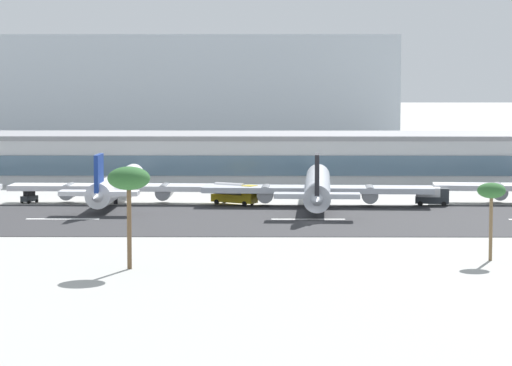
{
  "coord_description": "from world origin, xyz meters",
  "views": [
    {
      "loc": [
        -7.56,
        -199.36,
        24.68
      ],
      "look_at": [
        -9.34,
        24.58,
        4.11
      ],
      "focal_mm": 88.12,
      "sensor_mm": 36.0,
      "label": 1
    }
  ],
  "objects_px": {
    "terminal_building": "(229,157)",
    "service_fuel_truck_1": "(234,194)",
    "service_baggage_tug_2": "(29,197)",
    "airliner_navy_tail_gate_1": "(116,186)",
    "service_box_truck_0": "(432,196)",
    "distant_hotel_block": "(175,91)",
    "palm_tree_2": "(129,180)",
    "airliner_black_tail_gate_2": "(318,188)",
    "palm_tree_1": "(491,193)"
  },
  "relations": [
    {
      "from": "terminal_building",
      "to": "airliner_navy_tail_gate_1",
      "type": "distance_m",
      "value": 51.5
    },
    {
      "from": "service_box_truck_0",
      "to": "palm_tree_1",
      "type": "bearing_deg",
      "value": -83.66
    },
    {
      "from": "distant_hotel_block",
      "to": "service_box_truck_0",
      "type": "height_order",
      "value": "distant_hotel_block"
    },
    {
      "from": "service_baggage_tug_2",
      "to": "palm_tree_2",
      "type": "bearing_deg",
      "value": 48.89
    },
    {
      "from": "airliner_black_tail_gate_2",
      "to": "service_fuel_truck_1",
      "type": "xyz_separation_m",
      "value": [
        -14.88,
        3.72,
        -1.41
      ]
    },
    {
      "from": "airliner_navy_tail_gate_1",
      "to": "distant_hotel_block",
      "type": "bearing_deg",
      "value": 2.44
    },
    {
      "from": "airliner_black_tail_gate_2",
      "to": "service_fuel_truck_1",
      "type": "relative_size",
      "value": 5.98
    },
    {
      "from": "service_baggage_tug_2",
      "to": "palm_tree_2",
      "type": "distance_m",
      "value": 80.86
    },
    {
      "from": "service_fuel_truck_1",
      "to": "palm_tree_1",
      "type": "distance_m",
      "value": 74.73
    },
    {
      "from": "terminal_building",
      "to": "airliner_navy_tail_gate_1",
      "type": "relative_size",
      "value": 3.02
    },
    {
      "from": "terminal_building",
      "to": "palm_tree_2",
      "type": "bearing_deg",
      "value": -94.06
    },
    {
      "from": "terminal_building",
      "to": "palm_tree_1",
      "type": "height_order",
      "value": "terminal_building"
    },
    {
      "from": "service_fuel_truck_1",
      "to": "service_baggage_tug_2",
      "type": "xyz_separation_m",
      "value": [
        -37.73,
        2.68,
        -0.98
      ]
    },
    {
      "from": "distant_hotel_block",
      "to": "service_box_truck_0",
      "type": "distance_m",
      "value": 178.59
    },
    {
      "from": "terminal_building",
      "to": "service_fuel_truck_1",
      "type": "bearing_deg",
      "value": -87.15
    },
    {
      "from": "service_box_truck_0",
      "to": "service_fuel_truck_1",
      "type": "relative_size",
      "value": 0.72
    },
    {
      "from": "airliner_navy_tail_gate_1",
      "to": "palm_tree_1",
      "type": "xyz_separation_m",
      "value": [
        56.23,
        -67.21,
        5.49
      ]
    },
    {
      "from": "airliner_navy_tail_gate_1",
      "to": "palm_tree_1",
      "type": "distance_m",
      "value": 87.8
    },
    {
      "from": "palm_tree_1",
      "to": "palm_tree_2",
      "type": "distance_m",
      "value": 46.27
    },
    {
      "from": "distant_hotel_block",
      "to": "service_box_truck_0",
      "type": "bearing_deg",
      "value": -70.81
    },
    {
      "from": "distant_hotel_block",
      "to": "palm_tree_2",
      "type": "relative_size",
      "value": 10.88
    },
    {
      "from": "service_baggage_tug_2",
      "to": "service_fuel_truck_1",
      "type": "bearing_deg",
      "value": 115.45
    },
    {
      "from": "palm_tree_2",
      "to": "distant_hotel_block",
      "type": "bearing_deg",
      "value": 92.81
    },
    {
      "from": "terminal_building",
      "to": "distant_hotel_block",
      "type": "relative_size",
      "value": 1.08
    },
    {
      "from": "palm_tree_1",
      "to": "service_box_truck_0",
      "type": "bearing_deg",
      "value": 89.09
    },
    {
      "from": "airliner_navy_tail_gate_1",
      "to": "airliner_black_tail_gate_2",
      "type": "relative_size",
      "value": 0.95
    },
    {
      "from": "service_box_truck_0",
      "to": "service_fuel_truck_1",
      "type": "height_order",
      "value": "service_fuel_truck_1"
    },
    {
      "from": "terminal_building",
      "to": "palm_tree_2",
      "type": "xyz_separation_m",
      "value": [
        -8.66,
        -122.05,
        5.79
      ]
    },
    {
      "from": "service_baggage_tug_2",
      "to": "palm_tree_2",
      "type": "height_order",
      "value": "palm_tree_2"
    },
    {
      "from": "service_baggage_tug_2",
      "to": "palm_tree_1",
      "type": "height_order",
      "value": "palm_tree_1"
    },
    {
      "from": "airliner_navy_tail_gate_1",
      "to": "airliner_black_tail_gate_2",
      "type": "bearing_deg",
      "value": -95.8
    },
    {
      "from": "airliner_navy_tail_gate_1",
      "to": "service_baggage_tug_2",
      "type": "relative_size",
      "value": 13.79
    },
    {
      "from": "terminal_building",
      "to": "palm_tree_2",
      "type": "height_order",
      "value": "palm_tree_2"
    },
    {
      "from": "airliner_black_tail_gate_2",
      "to": "palm_tree_2",
      "type": "distance_m",
      "value": 74.39
    },
    {
      "from": "airliner_navy_tail_gate_1",
      "to": "terminal_building",
      "type": "bearing_deg",
      "value": -19.92
    },
    {
      "from": "service_box_truck_0",
      "to": "distant_hotel_block",
      "type": "bearing_deg",
      "value": 116.43
    },
    {
      "from": "service_fuel_truck_1",
      "to": "airliner_black_tail_gate_2",
      "type": "bearing_deg",
      "value": 16.59
    },
    {
      "from": "service_fuel_truck_1",
      "to": "palm_tree_1",
      "type": "relative_size",
      "value": 0.86
    },
    {
      "from": "terminal_building",
      "to": "service_baggage_tug_2",
      "type": "xyz_separation_m",
      "value": [
        -35.29,
        -46.35,
        -4.15
      ]
    },
    {
      "from": "distant_hotel_block",
      "to": "service_box_truck_0",
      "type": "xyz_separation_m",
      "value": [
        58.47,
        -168.03,
        -15.55
      ]
    },
    {
      "from": "service_baggage_tug_2",
      "to": "airliner_navy_tail_gate_1",
      "type": "bearing_deg",
      "value": 114.58
    },
    {
      "from": "service_baggage_tug_2",
      "to": "airliner_black_tail_gate_2",
      "type": "bearing_deg",
      "value": 112.57
    },
    {
      "from": "service_box_truck_0",
      "to": "airliner_navy_tail_gate_1",
      "type": "bearing_deg",
      "value": -175.49
    },
    {
      "from": "distant_hotel_block",
      "to": "service_fuel_truck_1",
      "type": "distance_m",
      "value": 168.85
    },
    {
      "from": "terminal_building",
      "to": "service_fuel_truck_1",
      "type": "xyz_separation_m",
      "value": [
        2.44,
        -49.03,
        -3.16
      ]
    },
    {
      "from": "airliner_black_tail_gate_2",
      "to": "palm_tree_1",
      "type": "xyz_separation_m",
      "value": [
        19.69,
        -62.19,
        5.32
      ]
    },
    {
      "from": "airliner_black_tail_gate_2",
      "to": "service_box_truck_0",
      "type": "relative_size",
      "value": 8.26
    },
    {
      "from": "service_baggage_tug_2",
      "to": "terminal_building",
      "type": "bearing_deg",
      "value": 172.22
    },
    {
      "from": "distant_hotel_block",
      "to": "airliner_navy_tail_gate_1",
      "type": "height_order",
      "value": "distant_hotel_block"
    },
    {
      "from": "terminal_building",
      "to": "distant_hotel_block",
      "type": "bearing_deg",
      "value": 99.86
    }
  ]
}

